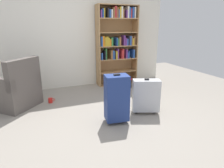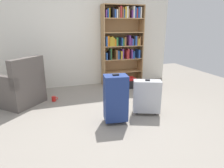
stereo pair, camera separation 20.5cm
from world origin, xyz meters
name	(u,v)px [view 2 (the right image)]	position (x,y,z in m)	size (l,w,h in m)	color
ground_plane	(110,123)	(0.00, 0.00, 0.00)	(7.75, 7.75, 0.00)	gray
back_wall	(83,31)	(0.00, 2.14, 1.30)	(4.43, 0.10, 2.60)	silver
bookshelf	(122,41)	(0.92, 1.93, 1.08)	(1.00, 0.31, 1.89)	#A87F51
armchair	(20,88)	(-1.37, 1.24, 0.32)	(0.99, 0.99, 0.90)	#59514C
mug	(54,99)	(-0.79, 1.20, 0.05)	(0.12, 0.08, 0.10)	red
storage_box	(127,83)	(0.91, 1.55, 0.13)	(0.37, 0.24, 0.24)	black
suitcase_silver	(147,96)	(0.67, 0.12, 0.32)	(0.49, 0.35, 0.60)	#B7BABF
suitcase_navy_blue	(116,98)	(0.09, 0.00, 0.40)	(0.37, 0.29, 0.77)	navy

